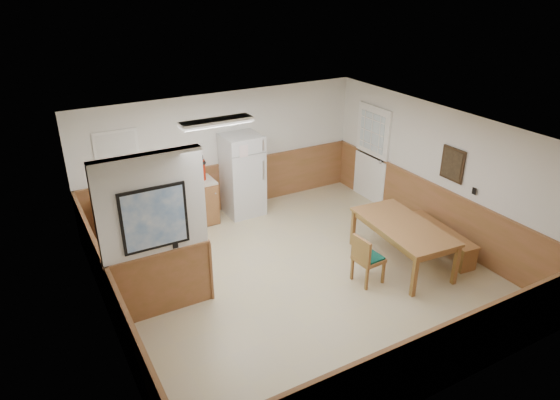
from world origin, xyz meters
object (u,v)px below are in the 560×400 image
dining_bench (441,234)px  dining_chair (365,257)px  fire_extinguisher (202,169)px  soap_bottle (128,189)px  refrigerator (243,175)px  dining_table (403,229)px

dining_bench → dining_chair: bearing=-170.0°
dining_chair → fire_extinguisher: fire_extinguisher is taller
dining_bench → dining_chair: dining_chair is taller
soap_bottle → dining_chair: bearing=-48.9°
refrigerator → fire_extinguisher: refrigerator is taller
refrigerator → dining_chair: (0.59, -3.31, -0.35)m
refrigerator → dining_table: (1.53, -3.13, -0.19)m
refrigerator → dining_chair: refrigerator is taller
dining_bench → dining_chair: (-1.83, -0.13, 0.15)m
refrigerator → dining_table: bearing=-64.9°
soap_bottle → dining_table: bearing=-39.4°
refrigerator → soap_bottle: (-2.31, 0.02, 0.17)m
dining_table → dining_chair: 0.96m
dining_table → soap_bottle: 4.97m
refrigerator → dining_bench: (2.42, -3.18, -0.51)m
refrigerator → soap_bottle: refrigerator is taller
dining_table → refrigerator: bearing=120.7°
dining_chair → refrigerator: bearing=96.7°
dining_chair → soap_bottle: bearing=127.6°
dining_table → fire_extinguisher: (-2.37, 3.17, 0.46)m
soap_bottle → fire_extinguisher: bearing=0.9°
refrigerator → soap_bottle: size_ratio=7.26×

